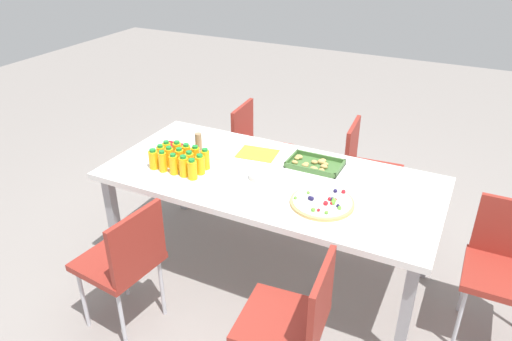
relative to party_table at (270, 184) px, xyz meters
name	(u,v)px	position (x,y,z in m)	size (l,w,h in m)	color
ground_plane	(269,269)	(0.00, 0.00, -0.68)	(12.00, 12.00, 0.00)	gray
party_table	(270,184)	(0.00, 0.00, 0.00)	(2.10, 0.98, 0.74)	white
chair_end	(505,262)	(1.39, 0.08, -0.18)	(0.40, 0.40, 0.83)	maroon
chair_near_left	(125,258)	(-0.51, -0.82, -0.18)	(0.44, 0.44, 0.83)	maroon
chair_far_left	(256,145)	(-0.51, 0.83, -0.18)	(0.42, 0.42, 0.83)	maroon
chair_far_right	(365,166)	(0.40, 0.85, -0.18)	(0.43, 0.43, 0.83)	maroon
chair_near_right	(295,318)	(0.51, -0.82, -0.18)	(0.43, 0.43, 0.83)	maroon
juice_bottle_0	(154,159)	(-0.71, -0.24, 0.12)	(0.06, 0.06, 0.13)	#F9AD14
juice_bottle_1	(163,162)	(-0.64, -0.24, 0.13)	(0.05, 0.05, 0.14)	#F9AC14
juice_bottle_2	(174,164)	(-0.55, -0.24, 0.13)	(0.05, 0.05, 0.14)	#FAAC14
juice_bottle_3	(184,166)	(-0.48, -0.24, 0.13)	(0.06, 0.06, 0.14)	#F9AD14
juice_bottle_4	(192,170)	(-0.42, -0.24, 0.12)	(0.06, 0.06, 0.13)	#F9AE14
juice_bottle_5	(161,155)	(-0.71, -0.17, 0.12)	(0.05, 0.05, 0.14)	#FAAC14
juice_bottle_6	(170,157)	(-0.64, -0.17, 0.13)	(0.05, 0.05, 0.14)	#F9AC14
juice_bottle_7	(180,159)	(-0.56, -0.17, 0.13)	(0.05, 0.05, 0.15)	#FAAE14
juice_bottle_8	(190,162)	(-0.48, -0.17, 0.13)	(0.06, 0.06, 0.14)	#F9AE14
juice_bottle_9	(200,165)	(-0.41, -0.17, 0.12)	(0.06, 0.06, 0.13)	#F9AD14
juice_bottle_10	(167,151)	(-0.71, -0.09, 0.12)	(0.06, 0.06, 0.13)	#FAAE14
juice_bottle_11	(178,152)	(-0.63, -0.09, 0.13)	(0.06, 0.06, 0.14)	#F9AE14
juice_bottle_12	(187,155)	(-0.56, -0.10, 0.13)	(0.06, 0.06, 0.14)	#F9AC14
juice_bottle_13	(196,157)	(-0.49, -0.09, 0.13)	(0.06, 0.06, 0.14)	#FAAE14
juice_bottle_14	(205,159)	(-0.41, -0.09, 0.13)	(0.06, 0.06, 0.14)	#F9AC14
fruit_pizza	(322,202)	(0.40, -0.17, 0.07)	(0.36, 0.36, 0.05)	tan
snack_tray	(314,164)	(0.20, 0.25, 0.07)	(0.35, 0.23, 0.04)	#477238
plate_stack	(266,175)	(-0.01, -0.04, 0.08)	(0.21, 0.21, 0.03)	silver
napkin_stack	(172,148)	(-0.77, 0.05, 0.07)	(0.15, 0.15, 0.02)	red
cardboard_tube	(199,146)	(-0.53, 0.02, 0.15)	(0.04, 0.04, 0.18)	#9E7A56
paper_folder	(257,154)	(-0.21, 0.24, 0.06)	(0.26, 0.20, 0.01)	yellow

